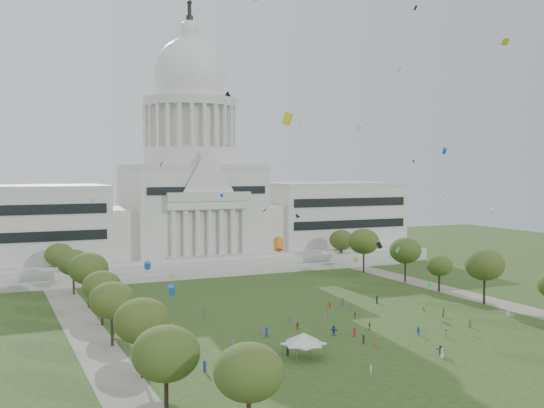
# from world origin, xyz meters

# --- Properties ---
(ground) EXTENTS (400.00, 400.00, 0.00)m
(ground) POSITION_xyz_m (0.00, 0.00, 0.00)
(ground) COLOR #30481C
(ground) RESTS_ON ground
(capitol) EXTENTS (160.00, 64.50, 91.30)m
(capitol) POSITION_xyz_m (0.00, 113.59, 22.30)
(capitol) COLOR #B7B5AC
(capitol) RESTS_ON ground
(path_left) EXTENTS (8.00, 160.00, 0.04)m
(path_left) POSITION_xyz_m (-48.00, 30.00, 0.02)
(path_left) COLOR gray
(path_left) RESTS_ON ground
(path_right) EXTENTS (8.00, 160.00, 0.04)m
(path_right) POSITION_xyz_m (48.00, 30.00, 0.02)
(path_right) COLOR gray
(path_right) RESTS_ON ground
(row_tree_l_0) EXTENTS (8.85, 8.85, 12.59)m
(row_tree_l_0) POSITION_xyz_m (-45.26, -21.68, 8.95)
(row_tree_l_0) COLOR black
(row_tree_l_0) RESTS_ON ground
(row_tree_l_1) EXTENTS (8.86, 8.86, 12.59)m
(row_tree_l_1) POSITION_xyz_m (-44.07, -2.96, 8.95)
(row_tree_l_1) COLOR black
(row_tree_l_1) RESTS_ON ground
(row_tree_l_2) EXTENTS (8.42, 8.42, 11.97)m
(row_tree_l_2) POSITION_xyz_m (-45.04, 17.30, 8.51)
(row_tree_l_2) COLOR black
(row_tree_l_2) RESTS_ON ground
(row_tree_r_2) EXTENTS (9.55, 9.55, 13.58)m
(row_tree_r_2) POSITION_xyz_m (44.17, 17.44, 9.66)
(row_tree_r_2) COLOR black
(row_tree_r_2) RESTS_ON ground
(row_tree_l_3) EXTENTS (8.12, 8.12, 11.55)m
(row_tree_l_3) POSITION_xyz_m (-44.09, 33.92, 8.21)
(row_tree_l_3) COLOR black
(row_tree_l_3) RESTS_ON ground
(row_tree_r_3) EXTENTS (7.01, 7.01, 9.98)m
(row_tree_r_3) POSITION_xyz_m (44.40, 34.48, 7.08)
(row_tree_r_3) COLOR black
(row_tree_r_3) RESTS_ON ground
(row_tree_l_4) EXTENTS (9.29, 9.29, 13.21)m
(row_tree_l_4) POSITION_xyz_m (-44.08, 52.42, 9.39)
(row_tree_l_4) COLOR black
(row_tree_l_4) RESTS_ON ground
(row_tree_r_4) EXTENTS (9.19, 9.19, 13.06)m
(row_tree_r_4) POSITION_xyz_m (44.76, 50.04, 9.29)
(row_tree_r_4) COLOR black
(row_tree_r_4) RESTS_ON ground
(row_tree_l_5) EXTENTS (8.33, 8.33, 11.85)m
(row_tree_l_5) POSITION_xyz_m (-45.22, 71.01, 8.42)
(row_tree_l_5) COLOR black
(row_tree_l_5) RESTS_ON ground
(row_tree_r_5) EXTENTS (9.82, 9.82, 13.96)m
(row_tree_r_5) POSITION_xyz_m (43.49, 70.19, 9.93)
(row_tree_r_5) COLOR black
(row_tree_r_5) RESTS_ON ground
(row_tree_l_6) EXTENTS (8.19, 8.19, 11.64)m
(row_tree_l_6) POSITION_xyz_m (-46.87, 89.14, 8.27)
(row_tree_l_6) COLOR black
(row_tree_l_6) RESTS_ON ground
(row_tree_r_6) EXTENTS (8.42, 8.42, 11.97)m
(row_tree_r_6) POSITION_xyz_m (45.96, 88.13, 8.51)
(row_tree_r_6) COLOR black
(row_tree_r_6) RESTS_ON ground
(near_tree_0) EXTENTS (8.47, 8.47, 12.04)m
(near_tree_0) POSITION_xyz_m (-38.00, -32.00, 8.56)
(near_tree_0) COLOR black
(near_tree_0) RESTS_ON ground
(event_tent) EXTENTS (10.55, 10.55, 4.51)m
(event_tent) POSITION_xyz_m (-16.31, -4.10, 3.50)
(event_tent) COLOR #4C4C4C
(event_tent) RESTS_ON ground
(person_0) EXTENTS (0.93, 0.96, 1.66)m
(person_0) POSITION_xyz_m (39.57, 5.00, 0.83)
(person_0) COLOR silver
(person_0) RESTS_ON ground
(person_2) EXTENTS (0.98, 0.72, 1.81)m
(person_2) POSITION_xyz_m (26.27, 10.59, 0.91)
(person_2) COLOR olive
(person_2) RESTS_ON ground
(person_3) EXTENTS (1.15, 1.30, 1.80)m
(person_3) POSITION_xyz_m (11.03, -0.23, 0.90)
(person_3) COLOR navy
(person_3) RESTS_ON ground
(person_4) EXTENTS (0.65, 1.05, 1.71)m
(person_4) POSITION_xyz_m (4.81, 7.59, 0.86)
(person_4) COLOR olive
(person_4) RESTS_ON ground
(person_5) EXTENTS (1.45, 1.93, 1.94)m
(person_5) POSITION_xyz_m (-3.96, 6.84, 0.97)
(person_5) COLOR navy
(person_5) RESTS_ON ground
(person_6) EXTENTS (0.77, 0.98, 1.76)m
(person_6) POSITION_xyz_m (5.37, -14.21, 0.88)
(person_6) COLOR silver
(person_6) RESTS_ON ground
(person_7) EXTENTS (0.67, 0.59, 1.54)m
(person_7) POSITION_xyz_m (-10.56, -16.33, 0.77)
(person_7) COLOR silver
(person_7) RESTS_ON ground
(person_8) EXTENTS (0.91, 0.81, 1.60)m
(person_8) POSITION_xyz_m (-8.56, 13.69, 0.80)
(person_8) COLOR #B21E1E
(person_8) RESTS_ON ground
(person_9) EXTENTS (1.04, 1.20, 1.66)m
(person_9) POSITION_xyz_m (15.36, -3.29, 0.83)
(person_9) COLOR #33723F
(person_9) RESTS_ON ground
(person_10) EXTENTS (0.59, 1.02, 1.70)m
(person_10) POSITION_xyz_m (7.35, 17.19, 0.85)
(person_10) COLOR olive
(person_10) RESTS_ON ground
(person_11) EXTENTS (1.68, 1.69, 1.85)m
(person_11) POSITION_xyz_m (6.29, -12.68, 0.92)
(person_11) COLOR #4C4C51
(person_11) RESTS_ON ground
(distant_crowd) EXTENTS (67.32, 36.35, 1.94)m
(distant_crowd) POSITION_xyz_m (-12.94, 14.61, 0.85)
(distant_crowd) COLOR #994C8C
(distant_crowd) RESTS_ON ground
(kite_swarm) EXTENTS (86.61, 107.50, 65.77)m
(kite_swarm) POSITION_xyz_m (-2.20, 5.09, 28.39)
(kite_swarm) COLOR green
(kite_swarm) RESTS_ON ground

